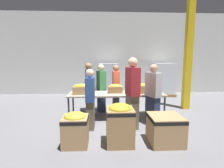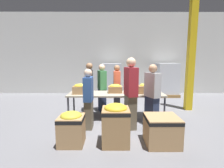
# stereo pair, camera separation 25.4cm
# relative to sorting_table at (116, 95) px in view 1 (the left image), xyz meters

# --- Properties ---
(ground_plane) EXTENTS (30.00, 30.00, 0.00)m
(ground_plane) POSITION_rel_sorting_table_xyz_m (0.00, 0.00, -0.70)
(ground_plane) COLOR slate
(wall_back) EXTENTS (16.00, 0.08, 4.00)m
(wall_back) POSITION_rel_sorting_table_xyz_m (0.00, 3.81, 1.30)
(wall_back) COLOR silver
(wall_back) RESTS_ON ground_plane
(sorting_table) EXTENTS (2.80, 0.85, 0.74)m
(sorting_table) POSITION_rel_sorting_table_xyz_m (0.00, 0.00, 0.00)
(sorting_table) COLOR #9E937F
(sorting_table) RESTS_ON ground_plane
(banana_box_0) EXTENTS (0.48, 0.30, 0.30)m
(banana_box_0) POSITION_rel_sorting_table_xyz_m (-1.01, -0.08, 0.20)
(banana_box_0) COLOR tan
(banana_box_0) RESTS_ON sorting_table
(banana_box_1) EXTENTS (0.41, 0.36, 0.26)m
(banana_box_1) POSITION_rel_sorting_table_xyz_m (-0.03, 0.10, 0.18)
(banana_box_1) COLOR olive
(banana_box_1) RESTS_ON sorting_table
(banana_box_2) EXTENTS (0.46, 0.32, 0.31)m
(banana_box_2) POSITION_rel_sorting_table_xyz_m (0.88, -0.02, 0.19)
(banana_box_2) COLOR olive
(banana_box_2) RESTS_ON sorting_table
(volunteer_0) EXTENTS (0.23, 0.42, 1.54)m
(volunteer_0) POSITION_rel_sorting_table_xyz_m (0.05, 0.81, 0.07)
(volunteer_0) COLOR black
(volunteer_0) RESTS_ON ground_plane
(volunteer_1) EXTENTS (0.21, 0.41, 1.51)m
(volunteer_1) POSITION_rel_sorting_table_xyz_m (-0.71, -0.82, 0.05)
(volunteer_1) COLOR #6B604C
(volunteer_1) RESTS_ON ground_plane
(volunteer_2) EXTENTS (0.33, 0.47, 1.58)m
(volunteer_2) POSITION_rel_sorting_table_xyz_m (-0.45, 0.66, 0.08)
(volunteer_2) COLOR #2D3856
(volunteer_2) RESTS_ON ground_plane
(volunteer_3) EXTENTS (0.32, 0.51, 1.78)m
(volunteer_3) POSITION_rel_sorting_table_xyz_m (0.34, -0.80, 0.19)
(volunteer_3) COLOR #6B604C
(volunteer_3) RESTS_ON ground_plane
(volunteer_4) EXTENTS (0.27, 0.46, 1.62)m
(volunteer_4) POSITION_rel_sorting_table_xyz_m (-0.86, 0.64, 0.11)
(volunteer_4) COLOR black
(volunteer_4) RESTS_ON ground_plane
(volunteer_5) EXTENTS (0.38, 0.48, 1.61)m
(volunteer_5) POSITION_rel_sorting_table_xyz_m (0.92, -0.61, 0.10)
(volunteer_5) COLOR #2D3856
(volunteer_5) RESTS_ON ground_plane
(donation_bin_0) EXTENTS (0.51, 0.51, 0.70)m
(donation_bin_0) POSITION_rel_sorting_table_xyz_m (-0.96, -1.66, -0.33)
(donation_bin_0) COLOR tan
(donation_bin_0) RESTS_ON ground_plane
(donation_bin_1) EXTENTS (0.55, 0.55, 0.86)m
(donation_bin_1) POSITION_rel_sorting_table_xyz_m (-0.06, -1.66, -0.24)
(donation_bin_1) COLOR #A37A4C
(donation_bin_1) RESTS_ON ground_plane
(donation_bin_2) EXTENTS (0.66, 0.66, 0.59)m
(donation_bin_2) POSITION_rel_sorting_table_xyz_m (0.89, -1.66, -0.38)
(donation_bin_2) COLOR tan
(donation_bin_2) RESTS_ON ground_plane
(support_pillar) EXTENTS (0.22, 0.22, 4.00)m
(support_pillar) POSITION_rel_sorting_table_xyz_m (2.52, 0.83, 1.30)
(support_pillar) COLOR gold
(support_pillar) RESTS_ON ground_plane
(pallet_stack_0) EXTENTS (0.96, 0.96, 1.54)m
(pallet_stack_0) POSITION_rel_sorting_table_xyz_m (-0.12, 3.13, 0.06)
(pallet_stack_0) COLOR olive
(pallet_stack_0) RESTS_ON ground_plane
(pallet_stack_1) EXTENTS (1.03, 1.03, 1.55)m
(pallet_stack_1) POSITION_rel_sorting_table_xyz_m (2.48, 3.14, 0.06)
(pallet_stack_1) COLOR olive
(pallet_stack_1) RESTS_ON ground_plane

